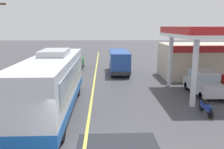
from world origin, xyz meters
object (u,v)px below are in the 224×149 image
(minibus_opposing_lane, at_px, (119,60))
(motorcycle_parked_forecourt, at_px, (206,107))
(pedestrian_near_pump, at_px, (203,80))
(car_trailing_behind_bus, at_px, (76,60))
(car_at_pump, at_px, (203,82))
(coach_bus_main, at_px, (53,84))

(minibus_opposing_lane, xyz_separation_m, motorcycle_parked_forecourt, (4.27, -12.72, -1.03))
(pedestrian_near_pump, xyz_separation_m, car_trailing_behind_bus, (-11.25, 10.83, 0.08))
(pedestrian_near_pump, relative_size, car_trailing_behind_bus, 0.40)
(car_at_pump, relative_size, car_trailing_behind_bus, 1.00)
(car_at_pump, xyz_separation_m, motorcycle_parked_forecourt, (-1.54, -4.05, -0.57))
(car_at_pump, bearing_deg, car_trailing_behind_bus, 132.85)
(pedestrian_near_pump, height_order, car_trailing_behind_bus, car_trailing_behind_bus)
(coach_bus_main, bearing_deg, pedestrian_near_pump, 20.48)
(minibus_opposing_lane, distance_m, motorcycle_parked_forecourt, 13.46)
(coach_bus_main, relative_size, car_at_pump, 2.63)
(motorcycle_parked_forecourt, bearing_deg, minibus_opposing_lane, 108.57)
(coach_bus_main, xyz_separation_m, car_trailing_behind_bus, (-0.28, 14.93, -0.71))
(coach_bus_main, xyz_separation_m, minibus_opposing_lane, (4.82, 11.83, -0.25))
(car_at_pump, bearing_deg, motorcycle_parked_forecourt, -110.76)
(minibus_opposing_lane, distance_m, car_trailing_behind_bus, 5.99)
(car_at_pump, xyz_separation_m, minibus_opposing_lane, (-5.81, 8.67, 0.46))
(motorcycle_parked_forecourt, height_order, car_trailing_behind_bus, car_trailing_behind_bus)
(coach_bus_main, xyz_separation_m, pedestrian_near_pump, (10.97, 4.10, -0.79))
(motorcycle_parked_forecourt, height_order, pedestrian_near_pump, pedestrian_near_pump)
(coach_bus_main, bearing_deg, car_trailing_behind_bus, 91.09)
(minibus_opposing_lane, distance_m, pedestrian_near_pump, 9.90)
(car_at_pump, distance_m, minibus_opposing_lane, 10.44)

